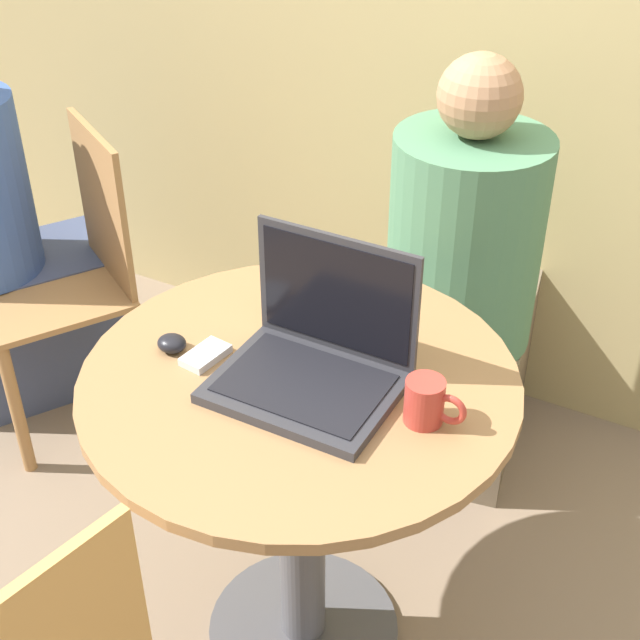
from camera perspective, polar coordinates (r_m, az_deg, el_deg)
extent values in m
plane|color=#7F6B56|center=(2.22, -1.06, -19.22)|extent=(12.00, 12.00, 0.00)
cylinder|color=#4C4C51|center=(2.22, -1.06, -19.06)|extent=(0.44, 0.44, 0.02)
cylinder|color=#4C4C51|center=(1.93, -1.18, -12.53)|extent=(0.10, 0.10, 0.72)
cylinder|color=olive|center=(1.68, -1.32, -3.85)|extent=(0.83, 0.83, 0.02)
cube|color=#2D2D33|center=(1.63, -1.00, -4.35)|extent=(0.33, 0.25, 0.02)
cube|color=black|center=(1.62, -1.01, -4.03)|extent=(0.29, 0.20, 0.00)
cube|color=#2D2D33|center=(1.64, 1.09, 1.67)|extent=(0.33, 0.01, 0.24)
cube|color=black|center=(1.64, 0.99, 1.57)|extent=(0.30, 0.00, 0.22)
cube|color=silver|center=(1.73, -7.34, -2.25)|extent=(0.07, 0.10, 0.02)
ellipsoid|color=black|center=(1.75, -9.46, -1.48)|extent=(0.06, 0.05, 0.03)
cylinder|color=#B2382D|center=(1.56, 6.69, -5.18)|extent=(0.07, 0.07, 0.09)
torus|color=#B2382D|center=(1.55, 8.32, -5.70)|extent=(0.06, 0.01, 0.06)
cube|color=brown|center=(2.58, 8.79, -3.37)|extent=(0.44, 0.58, 0.46)
cylinder|color=#4C7F5B|center=(2.20, 9.24, 5.00)|extent=(0.37, 0.37, 0.54)
sphere|color=#A87A56|center=(2.05, 10.19, 13.93)|extent=(0.19, 0.19, 0.19)
cylinder|color=#9E7042|center=(2.58, -18.84, -5.49)|extent=(0.04, 0.04, 0.43)
cylinder|color=#9E7042|center=(2.92, -13.93, 0.54)|extent=(0.04, 0.04, 0.43)
cylinder|color=#9E7042|center=(2.64, -11.44, -3.15)|extent=(0.04, 0.04, 0.43)
cube|color=#9E7042|center=(2.63, -16.99, 1.64)|extent=(0.55, 0.55, 0.02)
cube|color=#9E7042|center=(2.55, -13.75, 7.18)|extent=(0.32, 0.20, 0.44)
cube|color=#3D4766|center=(2.92, -17.56, 0.05)|extent=(0.55, 0.60, 0.45)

